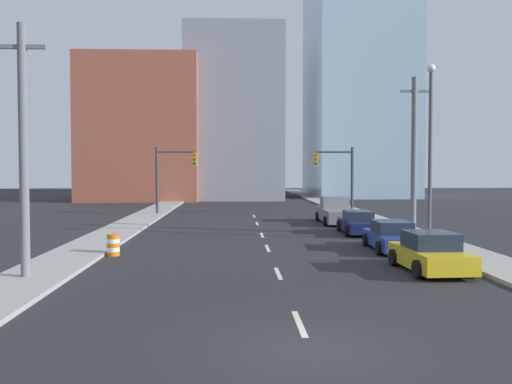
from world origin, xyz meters
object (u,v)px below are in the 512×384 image
Objects in this scene: sedan_navy at (358,223)px; utility_pole_right_mid at (414,155)px; utility_pole_left_near at (24,149)px; sedan_yellow at (430,253)px; traffic_signal_left at (169,172)px; pickup_truck_gray at (336,212)px; sedan_blue at (392,237)px; street_lamp at (430,140)px; traffic_barrel at (113,245)px; traffic_signal_right at (341,171)px.

utility_pole_right_mid is at bearing -20.47° from sedan_navy.
utility_pole_left_near is 1.99× the size of sedan_yellow.
utility_pole_right_mid is (15.63, -15.24, 1.03)m from traffic_signal_left.
pickup_truck_gray reaches higher than sedan_navy.
utility_pole_left_near reaches higher than sedan_navy.
sedan_blue is (12.81, -20.92, -2.97)m from traffic_signal_left.
pickup_truck_gray is at bearing 111.36° from utility_pole_right_mid.
street_lamp is at bearing -48.73° from traffic_signal_left.
traffic_signal_left is 22.36m from traffic_barrel.
sedan_blue is at bearing 24.85° from utility_pole_left_near.
sedan_yellow is (12.72, -26.45, -2.93)m from traffic_signal_left.
traffic_signal_right is at bearing 77.21° from pickup_truck_gray.
sedan_blue is (12.75, 1.21, 0.16)m from traffic_barrel.
traffic_barrel is 0.10× the size of street_lamp.
traffic_signal_right is at bearing 84.52° from sedan_yellow.
street_lamp reaches higher than sedan_blue.
sedan_navy is at bearing 158.18° from utility_pole_right_mid.
traffic_barrel is 0.16× the size of pickup_truck_gray.
utility_pole_right_mid is 9.51× the size of traffic_barrel.
sedan_navy is at bearing -96.53° from traffic_signal_right.
traffic_signal_right is 1.16× the size of sedan_blue.
pickup_truck_gray is at bearing 106.49° from street_lamp.
utility_pole_right_mid reaches higher than utility_pole_left_near.
sedan_yellow is (-1.60, -26.45, -2.93)m from traffic_signal_right.
street_lamp is (0.03, -2.60, 0.68)m from utility_pole_right_mid.
pickup_truck_gray is at bearing 92.52° from sedan_blue.
traffic_barrel is 0.20× the size of sedan_navy.
utility_pole_right_mid is 1.93× the size of sedan_navy.
utility_pole_right_mid is 0.97× the size of street_lamp.
sedan_yellow is 0.94× the size of sedan_navy.
sedan_blue is (-1.50, -20.92, -2.97)m from traffic_signal_right.
traffic_signal_right is 32.00m from utility_pole_left_near.
sedan_navy is at bearing 43.24° from utility_pole_left_near.
street_lamp reaches higher than utility_pole_right_mid.
traffic_signal_left is 23.80m from street_lamp.
utility_pole_left_near is 20.21m from sedan_navy.
pickup_truck_gray is (12.59, -7.48, -2.84)m from traffic_signal_left.
sedan_yellow reaches higher than traffic_barrel.
sedan_yellow is at bearing -89.40° from sedan_blue.
traffic_signal_right is at bearing 94.92° from utility_pole_right_mid.
street_lamp is at bearing 69.10° from sedan_yellow.
traffic_signal_right is (14.32, 0.00, 0.00)m from traffic_signal_left.
utility_pole_right_mid reaches higher than traffic_barrel.
utility_pole_right_mid reaches higher than traffic_signal_right.
sedan_blue is (-2.85, -3.08, -4.69)m from street_lamp.
sedan_yellow is (-2.91, -11.21, -3.96)m from utility_pole_right_mid.
sedan_blue is at bearing 5.44° from traffic_barrel.
street_lamp reaches higher than pickup_truck_gray.
sedan_yellow is 12.38m from sedan_navy.
sedan_yellow is at bearing -104.56° from utility_pole_right_mid.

